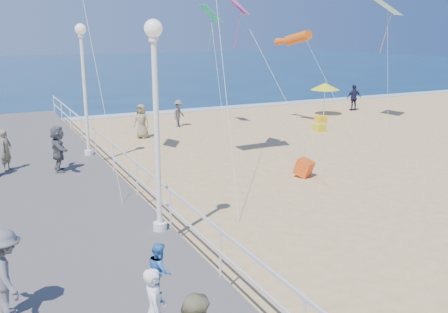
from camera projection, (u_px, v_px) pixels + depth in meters
name	position (u px, v px, depth m)	size (l,w,h in m)	color
ground	(325.00, 212.00, 15.41)	(160.00, 160.00, 0.00)	tan
ocean	(47.00, 69.00, 71.93)	(160.00, 90.00, 0.05)	#0C2B4D
surf_line	(135.00, 114.00, 33.23)	(160.00, 1.20, 0.04)	white
boardwalk	(76.00, 252.00, 12.15)	(5.00, 44.00, 0.40)	#645F5B
railing	(170.00, 197.00, 12.94)	(0.05, 42.00, 0.55)	white
lamp_post_mid	(156.00, 106.00, 12.22)	(0.44, 0.44, 5.32)	white
lamp_post_far	(84.00, 76.00, 20.05)	(0.44, 0.44, 5.32)	white
woman_holding_toddler	(155.00, 310.00, 7.93)	(0.53, 0.35, 1.46)	white
toddler_held	(160.00, 270.00, 7.98)	(0.46, 0.36, 0.94)	#3780D1
spectator_2	(6.00, 273.00, 8.93)	(1.07, 0.61, 1.65)	#5D5E62
spectator_5	(58.00, 149.00, 18.21)	(1.59, 0.51, 1.71)	#5B5B60
spectator_6	(6.00, 150.00, 18.34)	(0.56, 0.37, 1.54)	#7B7155
beach_walker_a	(179.00, 113.00, 28.88)	(1.02, 0.58, 1.57)	slate
beach_walker_b	(354.00, 98.00, 34.69)	(1.05, 0.44, 1.80)	#1E1C3E
beach_walker_c	(142.00, 121.00, 25.76)	(0.87, 0.57, 1.78)	gray
box_kite	(304.00, 169.00, 19.04)	(0.55, 0.55, 0.60)	red
beach_umbrella	(325.00, 86.00, 32.43)	(1.90, 1.90, 2.14)	white
beach_chair_left	(320.00, 128.00, 27.68)	(0.55, 0.55, 0.40)	yellow
beach_chair_right	(321.00, 119.00, 30.40)	(0.55, 0.55, 0.40)	yellow
kite_windsock	(298.00, 38.00, 27.99)	(0.56, 0.56, 2.82)	#DC5512
kite_diamond_pink	(237.00, 5.00, 20.42)	(1.11, 1.11, 0.02)	#E65490
kite_diamond_multi	(388.00, 7.00, 28.86)	(1.68, 1.68, 0.02)	#19C2D6
kite_diamond_green	(210.00, 14.00, 26.77)	(1.30, 1.30, 0.02)	#29BF84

